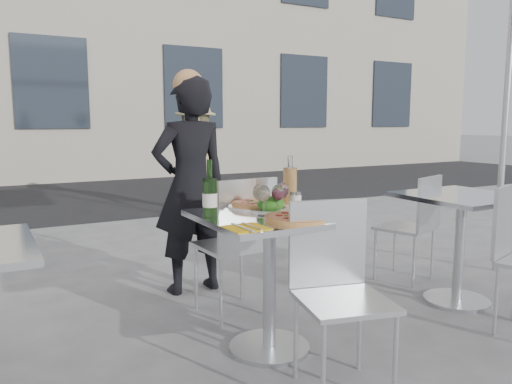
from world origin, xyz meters
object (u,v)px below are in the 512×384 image
pedestrian_b (196,156)px  carafe (290,186)px  main_table (270,253)px  chair_far (239,236)px  chair_near (336,278)px  wine_bottle (210,195)px  wineglass_red_a (278,194)px  wineglass_red_b (283,191)px  salad_plate (271,206)px  wineglass_white_b (259,193)px  napkin_right (335,215)px  wineglass_white_a (264,195)px  side_table_right (461,225)px  woman_diner (190,186)px  side_chair_rfar (416,220)px  napkin_left (246,227)px  pizza_near (297,218)px  sugar_shaker (295,201)px  pizza_far (258,205)px

pedestrian_b → carafe: bearing=-8.7°
main_table → chair_far: chair_far is taller
chair_near → wine_bottle: bearing=142.1°
wine_bottle → wineglass_red_a: (0.35, -0.09, -0.00)m
carafe → wineglass_red_b: (-0.13, -0.12, -0.01)m
salad_plate → carafe: carafe is taller
wineglass_white_b → napkin_right: bearing=-39.7°
wine_bottle → wineglass_white_a: 0.28m
wineglass_white_a → side_table_right: bearing=0.4°
side_table_right → woman_diner: bearing=143.6°
side_chair_rfar → main_table: bearing=-1.8°
chair_far → side_chair_rfar: chair_far is taller
chair_near → napkin_left: size_ratio=4.32×
chair_near → napkin_left: chair_near is taller
main_table → pizza_near: size_ratio=2.30×
sugar_shaker → napkin_right: bearing=-65.9°
pizza_near → side_table_right: bearing=7.6°
chair_near → wineglass_white_b: 0.62m
wineglass_white_a → wineglass_white_b: (0.01, 0.06, 0.00)m
wineglass_red_b → napkin_right: wineglass_red_b is taller
chair_near → wineglass_red_a: 0.55m
carafe → napkin_left: size_ratio=1.45×
side_chair_rfar → sugar_shaker: 1.51m
side_table_right → pizza_near: 1.49m
pizza_far → wineglass_red_a: size_ratio=2.18×
side_chair_rfar → woman_diner: 1.73m
wineglass_white_b → pedestrian_b: bearing=72.3°
wineglass_white_a → pedestrian_b: bearing=72.5°
chair_near → napkin_left: 0.48m
wineglass_white_a → wineglass_white_b: 0.06m
side_chair_rfar → napkin_left: (-1.85, -0.71, 0.26)m
salad_plate → wineglass_white_b: bearing=-178.0°
chair_far → sugar_shaker: chair_far is taller
chair_far → wineglass_red_a: wineglass_red_a is taller
side_chair_rfar → wineglass_red_a: (-1.54, -0.49, 0.37)m
chair_near → carafe: bearing=90.9°
side_chair_rfar → wineglass_white_b: wineglass_white_b is taller
wineglass_red_a → napkin_right: (0.23, -0.18, -0.11)m
main_table → side_chair_rfar: size_ratio=0.91×
wineglass_red_a → wineglass_white_a: bearing=172.0°
chair_near → woman_diner: 1.58m
side_chair_rfar → pizza_near: bearing=5.0°
woman_diner → wine_bottle: bearing=71.9°
wineglass_white_b → wineglass_red_b: size_ratio=1.00×
chair_near → wineglass_red_a: size_ratio=5.49×
side_chair_rfar → salad_plate: 1.62m
pizza_far → wine_bottle: (-0.36, -0.14, 0.10)m
wineglass_red_a → main_table: bearing=148.2°
side_table_right → wineglass_white_a: 1.58m
carafe → napkin_left: bearing=-140.3°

